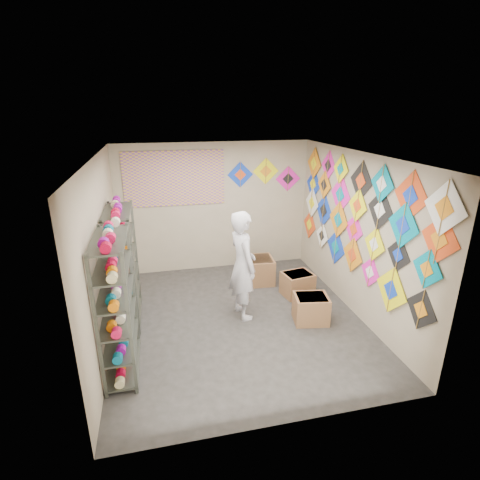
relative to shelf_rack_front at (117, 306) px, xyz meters
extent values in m
plane|color=#2F2C29|center=(1.78, 0.85, -0.95)|extent=(4.50, 4.50, 0.00)
plane|color=tan|center=(1.78, 3.10, 0.40)|extent=(4.00, 0.00, 4.00)
plane|color=tan|center=(1.78, -1.40, 0.40)|extent=(4.00, 0.00, 4.00)
plane|color=tan|center=(-0.22, 0.85, 0.40)|extent=(0.00, 4.50, 4.50)
plane|color=tan|center=(3.78, 0.85, 0.40)|extent=(0.00, 4.50, 4.50)
plane|color=#6C645B|center=(1.78, 0.85, 1.75)|extent=(4.50, 4.50, 0.00)
cube|color=#4C5147|center=(0.00, 0.00, 0.00)|extent=(0.40, 1.10, 1.90)
cube|color=#4C5147|center=(0.00, 1.30, 0.00)|extent=(0.40, 1.10, 1.90)
cylinder|color=#E61049|center=(0.00, -0.48, 0.09)|extent=(0.12, 0.10, 0.12)
cylinder|color=orange|center=(0.00, -0.29, 0.09)|extent=(0.12, 0.10, 0.12)
cylinder|color=yellow|center=(0.00, -0.10, 0.09)|extent=(0.12, 0.10, 0.12)
cylinder|color=white|center=(0.00, 0.10, 0.09)|extent=(0.12, 0.10, 0.12)
cylinder|color=red|center=(0.00, 0.29, 0.09)|extent=(0.12, 0.10, 0.12)
cylinder|color=#9C0F9B|center=(0.00, 0.48, 0.09)|extent=(0.12, 0.10, 0.12)
cylinder|color=beige|center=(0.00, 0.82, 0.09)|extent=(0.12, 0.10, 0.12)
cylinder|color=#086483|center=(0.00, 1.01, 0.09)|extent=(0.12, 0.10, 0.12)
cylinder|color=#E61049|center=(0.00, 1.20, 0.09)|extent=(0.12, 0.10, 0.12)
cylinder|color=orange|center=(0.00, 1.40, 0.09)|extent=(0.12, 0.10, 0.12)
cylinder|color=yellow|center=(0.00, 1.59, 0.09)|extent=(0.12, 0.10, 0.12)
cylinder|color=white|center=(0.00, 1.78, 0.09)|extent=(0.12, 0.10, 0.12)
cube|color=black|center=(3.77, -0.92, -0.02)|extent=(0.04, 0.57, 0.57)
cube|color=#FFF711|center=(3.75, -0.31, -0.05)|extent=(0.02, 0.71, 0.71)
cube|color=#F520B2|center=(3.77, 0.27, -0.03)|extent=(0.03, 0.51, 0.51)
cube|color=orange|center=(3.75, 0.81, 0.05)|extent=(0.01, 0.62, 0.62)
cube|color=blue|center=(3.77, 1.45, -0.04)|extent=(0.01, 0.68, 0.68)
cube|color=white|center=(3.75, 2.01, -0.01)|extent=(0.02, 0.52, 0.52)
cube|color=#E94616|center=(3.77, 2.68, 0.02)|extent=(0.02, 0.62, 0.62)
cube|color=#0085A0|center=(3.75, -0.91, 0.54)|extent=(0.02, 0.53, 0.53)
cube|color=black|center=(3.77, -0.32, 0.50)|extent=(0.01, 0.51, 0.51)
cube|color=#FFF711|center=(3.75, 0.23, 0.45)|extent=(0.03, 0.54, 0.54)
cube|color=#F520B2|center=(3.77, 0.89, 0.48)|extent=(0.04, 0.56, 0.56)
cube|color=orange|center=(3.75, 1.41, 0.50)|extent=(0.01, 0.68, 0.68)
cube|color=blue|center=(3.77, 2.05, 0.50)|extent=(0.04, 0.67, 0.67)
cube|color=white|center=(3.75, 2.59, 0.52)|extent=(0.01, 0.63, 0.63)
cube|color=#E94616|center=(3.77, -1.00, 0.96)|extent=(0.04, 0.63, 0.63)
cube|color=#0085A0|center=(3.75, -0.35, 0.93)|extent=(0.02, 0.65, 0.65)
cube|color=black|center=(3.77, 0.23, 0.99)|extent=(0.03, 0.64, 0.64)
cube|color=#FFF711|center=(3.75, 0.82, 0.91)|extent=(0.04, 0.55, 0.55)
cube|color=#F520B2|center=(3.77, 1.45, 0.94)|extent=(0.01, 0.70, 0.70)
cube|color=orange|center=(3.75, 2.08, 0.99)|extent=(0.01, 0.55, 0.55)
cube|color=blue|center=(3.77, 2.63, 0.90)|extent=(0.03, 0.65, 0.65)
cube|color=white|center=(3.75, -1.00, 1.34)|extent=(0.02, 0.67, 0.67)
cube|color=#E94616|center=(3.77, -0.39, 1.33)|extent=(0.01, 0.68, 0.68)
cube|color=#0085A0|center=(3.75, 0.23, 1.37)|extent=(0.02, 0.57, 0.57)
cube|color=black|center=(3.77, 0.83, 1.30)|extent=(0.02, 0.66, 0.66)
cube|color=#FFF711|center=(3.75, 1.49, 1.39)|extent=(0.03, 0.52, 0.52)
cube|color=#F520B2|center=(3.77, 2.01, 1.37)|extent=(0.03, 0.57, 0.57)
cube|color=orange|center=(3.75, 2.62, 1.32)|extent=(0.01, 0.64, 0.64)
cube|color=blue|center=(2.33, 3.09, 1.07)|extent=(0.54, 0.02, 0.54)
cube|color=#FFF711|center=(2.88, 3.09, 1.13)|extent=(0.56, 0.02, 0.56)
cube|color=#F520B2|center=(3.38, 3.09, 0.95)|extent=(0.55, 0.02, 0.55)
cube|color=#86489E|center=(0.98, 3.08, 1.05)|extent=(2.00, 0.01, 1.10)
imported|color=silver|center=(1.89, 0.99, -0.03)|extent=(0.83, 0.68, 1.83)
cube|color=brown|center=(2.94, 0.54, -0.72)|extent=(0.61, 0.54, 0.45)
cube|color=brown|center=(3.05, 1.45, -0.73)|extent=(0.61, 0.53, 0.44)
cube|color=brown|center=(2.51, 2.15, -0.70)|extent=(0.57, 0.62, 0.51)
camera|label=1|loc=(0.59, -4.46, 2.42)|focal=28.00mm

